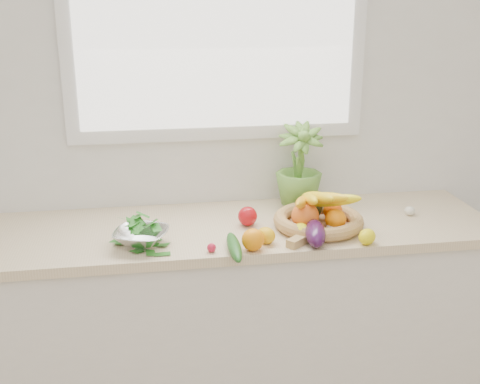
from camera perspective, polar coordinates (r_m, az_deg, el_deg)
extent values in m
cube|color=white|center=(2.67, -2.17, 8.24)|extent=(4.50, 0.02, 2.70)
cube|color=silver|center=(2.71, -1.14, -12.43)|extent=(2.20, 0.58, 0.86)
cube|color=beige|center=(2.51, -1.20, -3.59)|extent=(2.24, 0.62, 0.04)
cube|color=white|center=(2.61, -2.24, 16.85)|extent=(1.30, 0.03, 1.10)
cube|color=white|center=(2.59, -2.18, 16.83)|extent=(1.18, 0.01, 0.98)
sphere|color=orange|center=(2.25, 1.23, -4.54)|extent=(0.11, 0.11, 0.09)
ellipsoid|color=#E9A80C|center=(2.32, 2.51, -4.13)|extent=(0.09, 0.10, 0.06)
ellipsoid|color=yellow|center=(2.36, 11.96, -4.17)|extent=(0.10, 0.10, 0.06)
ellipsoid|color=#FBFE0D|center=(2.37, 5.86, -3.76)|extent=(0.09, 0.10, 0.07)
sphere|color=#AD0D14|center=(2.49, 0.72, -2.31)|extent=(0.09, 0.09, 0.08)
cube|color=tan|center=(2.32, 5.49, -4.65)|extent=(0.10, 0.10, 0.03)
ellipsoid|color=white|center=(2.56, 5.73, -2.24)|extent=(0.06, 0.06, 0.05)
ellipsoid|color=beige|center=(2.71, 15.81, -1.73)|extent=(0.05, 0.05, 0.04)
ellipsoid|color=silver|center=(2.44, 8.68, -3.47)|extent=(0.05, 0.05, 0.04)
ellipsoid|color=#340F39|center=(2.33, 7.15, -3.89)|extent=(0.12, 0.22, 0.08)
ellipsoid|color=#185017|center=(2.24, -0.56, -5.23)|extent=(0.05, 0.26, 0.05)
sphere|color=red|center=(2.25, -2.72, -5.30)|extent=(0.03, 0.03, 0.03)
imported|color=#5F9636|center=(2.67, 5.63, 2.56)|extent=(0.23, 0.23, 0.37)
cylinder|color=#B58250|center=(2.50, 7.41, -3.23)|extent=(0.38, 0.38, 0.01)
torus|color=tan|center=(2.49, 7.44, -2.67)|extent=(0.45, 0.45, 0.06)
sphere|color=orange|center=(2.43, 6.20, -2.24)|extent=(0.14, 0.14, 0.11)
sphere|color=orange|center=(2.45, 9.05, -2.56)|extent=(0.10, 0.10, 0.08)
sphere|color=#F55907|center=(2.54, 8.80, -1.78)|extent=(0.10, 0.10, 0.08)
ellipsoid|color=black|center=(2.54, 6.82, -1.36)|extent=(0.11, 0.11, 0.11)
ellipsoid|color=#FFA915|center=(2.43, 5.90, -0.97)|extent=(0.14, 0.24, 0.11)
ellipsoid|color=yellow|center=(2.44, 6.62, -0.65)|extent=(0.06, 0.25, 0.11)
ellipsoid|color=yellow|center=(2.44, 7.38, -0.52)|extent=(0.10, 0.25, 0.11)
ellipsoid|color=yellow|center=(2.46, 8.06, -0.57)|extent=(0.17, 0.23, 0.11)
ellipsoid|color=yellow|center=(2.47, 8.83, -0.81)|extent=(0.22, 0.18, 0.11)
cylinder|color=white|center=(2.34, -9.31, -4.86)|extent=(0.10, 0.10, 0.02)
imported|color=silver|center=(2.32, -9.35, -4.14)|extent=(0.26, 0.26, 0.05)
ellipsoid|color=#21681A|center=(2.31, -9.40, -3.19)|extent=(0.19, 0.19, 0.06)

